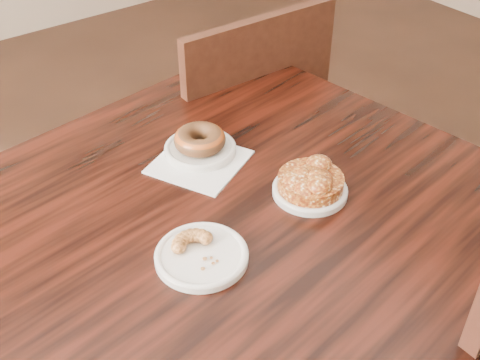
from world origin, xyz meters
TOP-DOWN VIEW (x-y plane):
  - floor at (0.00, 0.00)m, footprint 5.00×5.00m
  - cafe_table at (-0.29, -0.22)m, footprint 1.11×1.11m
  - chair_far at (0.07, 0.39)m, footprint 0.51×0.51m
  - napkin at (-0.28, -0.05)m, footprint 0.23×0.23m
  - plate_donut at (-0.26, -0.02)m, footprint 0.15×0.15m
  - plate_cruller at (-0.43, -0.28)m, footprint 0.16×0.16m
  - plate_fritter at (-0.17, -0.26)m, footprint 0.14×0.14m
  - glazed_donut at (-0.26, -0.02)m, footprint 0.11×0.11m
  - apple_fritter at (-0.17, -0.26)m, footprint 0.17×0.17m
  - cruller_fragment at (-0.43, -0.28)m, footprint 0.09×0.09m

SIDE VIEW (x-z plane):
  - floor at x=0.00m, z-range 0.00..0.00m
  - cafe_table at x=-0.29m, z-range 0.00..0.75m
  - chair_far at x=0.07m, z-range 0.00..0.90m
  - napkin at x=-0.28m, z-range 0.75..0.75m
  - plate_cruller at x=-0.43m, z-range 0.75..0.76m
  - plate_fritter at x=-0.17m, z-range 0.75..0.76m
  - plate_donut at x=-0.26m, z-range 0.75..0.77m
  - cruller_fragment at x=-0.43m, z-range 0.76..0.79m
  - apple_fritter at x=-0.17m, z-range 0.76..0.80m
  - glazed_donut at x=-0.26m, z-range 0.77..0.80m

